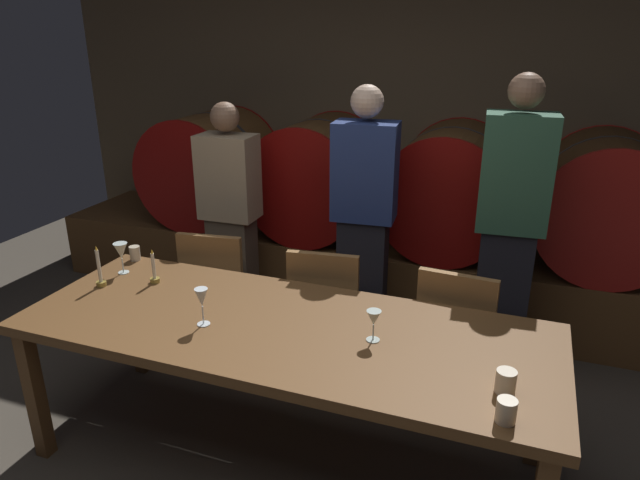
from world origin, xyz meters
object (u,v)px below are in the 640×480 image
(wine_barrel_far_left, at_px, (212,166))
(guest_right, at_px, (509,231))
(chair_right, at_px, (457,334))
(chair_center, at_px, (326,309))
(wine_barrel_center_left, at_px, (319,176))
(guest_left, at_px, (231,217))
(candle_right, at_px, (154,274))
(wine_barrel_far_right, at_px, (605,203))
(cup_right, at_px, (506,411))
(candle_left, at_px, (100,275))
(cup_center, at_px, (506,381))
(wine_glass_left, at_px, (121,252))
(chair_left, at_px, (219,288))
(wine_barrel_center_right, at_px, (451,189))
(wine_glass_center, at_px, (202,299))
(guest_center, at_px, (364,223))
(wine_glass_right, at_px, (374,319))
(cup_left, at_px, (135,253))
(dining_table, at_px, (283,337))

(wine_barrel_far_left, xyz_separation_m, guest_right, (2.39, -0.75, -0.01))
(chair_right, distance_m, guest_right, 0.69)
(chair_center, bearing_deg, wine_barrel_center_left, -75.42)
(guest_left, xyz_separation_m, candle_right, (0.08, -0.98, 0.00))
(wine_barrel_center_left, bearing_deg, chair_right, -45.00)
(wine_barrel_far_right, relative_size, cup_right, 10.19)
(chair_right, relative_size, candle_left, 3.89)
(candle_left, relative_size, cup_center, 2.50)
(chair_right, distance_m, wine_glass_left, 1.87)
(chair_left, height_order, candle_right, candle_right)
(wine_barrel_center_right, xyz_separation_m, wine_barrel_far_right, (1.00, 0.00, 0.00))
(wine_glass_center, height_order, cup_center, wine_glass_center)
(guest_center, xyz_separation_m, candle_left, (-1.11, -1.09, -0.06))
(wine_glass_right, bearing_deg, guest_left, 138.98)
(wine_glass_left, height_order, cup_center, wine_glass_left)
(chair_left, distance_m, chair_right, 1.48)
(chair_left, xyz_separation_m, candle_left, (-0.30, -0.67, 0.33))
(cup_left, bearing_deg, wine_barrel_far_left, 103.49)
(wine_barrel_center_right, bearing_deg, wine_glass_left, -132.33)
(cup_left, bearing_deg, guest_right, 20.45)
(wine_barrel_center_right, distance_m, cup_left, 2.19)
(wine_barrel_far_right, xyz_separation_m, guest_right, (-0.56, -0.75, -0.01))
(wine_glass_left, xyz_separation_m, cup_center, (2.05, -0.41, -0.08))
(wine_barrel_center_right, xyz_separation_m, dining_table, (-0.47, -1.91, -0.26))
(dining_table, relative_size, wine_glass_right, 17.23)
(wine_barrel_far_left, height_order, guest_center, guest_center)
(guest_right, bearing_deg, cup_center, 88.99)
(wine_barrel_far_left, height_order, dining_table, wine_barrel_far_left)
(wine_glass_center, bearing_deg, wine_glass_left, 153.91)
(wine_barrel_far_left, bearing_deg, cup_center, -40.33)
(guest_right, bearing_deg, chair_left, 10.60)
(wine_barrel_center_right, bearing_deg, chair_right, -78.75)
(guest_center, bearing_deg, chair_left, 22.33)
(candle_right, bearing_deg, chair_left, 83.54)
(wine_barrel_far_right, xyz_separation_m, candle_left, (-2.53, -1.86, -0.13))
(candle_left, xyz_separation_m, cup_right, (2.06, -0.40, -0.02))
(guest_left, relative_size, guest_center, 0.92)
(candle_right, relative_size, wine_glass_center, 1.06)
(dining_table, height_order, chair_center, chair_center)
(wine_glass_right, height_order, cup_center, wine_glass_right)
(chair_right, xyz_separation_m, guest_center, (-0.67, 0.48, 0.39))
(cup_right, bearing_deg, candle_left, 168.87)
(candle_right, bearing_deg, wine_barrel_center_right, 53.22)
(chair_right, bearing_deg, candle_right, 22.11)
(chair_right, distance_m, candle_left, 1.91)
(dining_table, distance_m, wine_glass_left, 1.10)
(guest_center, distance_m, wine_glass_center, 1.32)
(wine_glass_left, distance_m, cup_left, 0.20)
(wine_barrel_center_left, height_order, candle_left, wine_barrel_center_left)
(wine_glass_center, xyz_separation_m, wine_glass_right, (0.76, 0.13, -0.03))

